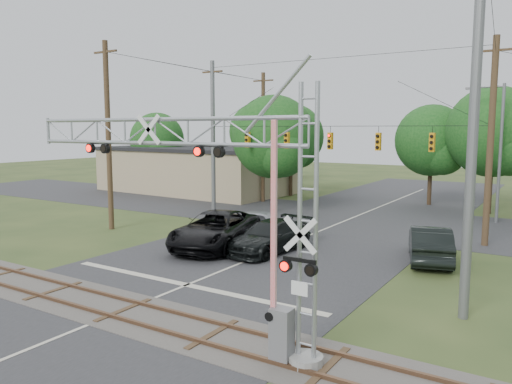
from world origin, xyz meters
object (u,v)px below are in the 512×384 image
Objects in this scene: commercial_building at (194,169)px; car_dark at (270,236)px; streetlight at (498,146)px; traffic_signal_span at (344,141)px; pickup_black at (215,230)px; crossing_gantry at (206,188)px; sedan_silver at (262,223)px.

car_dark is at bearing -39.41° from commercial_building.
traffic_signal_span is at bearing -135.70° from streetlight.
pickup_black is 1.24× the size of car_dark.
crossing_gantry is at bearing -47.30° from commercial_building.
crossing_gantry is 2.47× the size of sedan_silver.
sedan_silver is at bearing 69.13° from pickup_black.
crossing_gantry is 37.52m from commercial_building.
streetlight is at bearing 40.22° from pickup_black.
crossing_gantry is at bearing -165.43° from sedan_silver.
traffic_signal_span is 9.16m from car_dark.
traffic_signal_span is 10.44m from pickup_black.
crossing_gantry is at bearing -100.56° from streetlight.
crossing_gantry is at bearing -67.45° from pickup_black.
pickup_black is 0.35× the size of commercial_building.
car_dark is 18.51m from streetlight.
sedan_silver is (-2.51, 3.38, -0.05)m from car_dark.
crossing_gantry is 0.59× the size of traffic_signal_span.
traffic_signal_span is 0.95× the size of commercial_building.
traffic_signal_span is at bearing -23.67° from commercial_building.
crossing_gantry is 18.66m from traffic_signal_span.
streetlight is at bearing -2.14° from commercial_building.
traffic_signal_span is at bearing 87.72° from car_dark.
car_dark is 4.21m from sedan_silver.
streetlight reaches higher than car_dark.
pickup_black is (-7.18, 9.99, -3.79)m from crossing_gantry.
traffic_signal_span is 3.38× the size of car_dark.
streetlight is (4.89, 26.23, 0.59)m from crossing_gantry.
streetlight reaches higher than sedan_silver.
crossing_gantry is 1.99× the size of car_dark.
commercial_building is at bearing 174.95° from streetlight.
crossing_gantry is 12.87m from pickup_black.
car_dark is 1.24× the size of sedan_silver.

